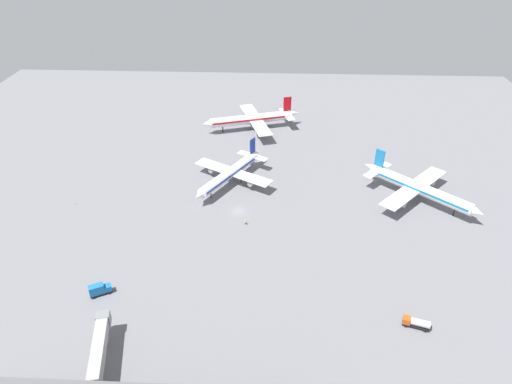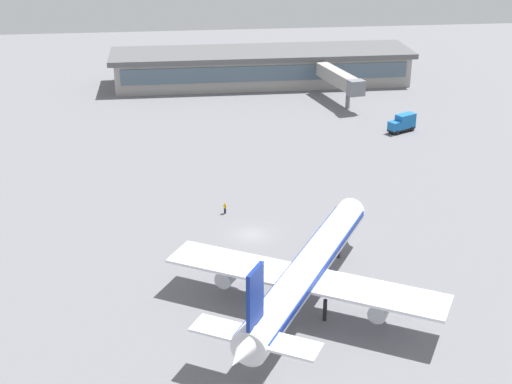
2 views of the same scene
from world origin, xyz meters
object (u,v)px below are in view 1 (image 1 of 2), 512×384
object	(u,v)px
safety_cone_near_gate	(75,204)
airplane_taxiing	(418,188)
catering_truck	(99,289)
ground_crew_worker	(246,222)
fuel_truck	(416,323)
airplane_at_gate	(231,173)
airplane_distant	(252,119)

from	to	relation	value
safety_cone_near_gate	airplane_taxiing	bearing A→B (deg)	4.05
airplane_taxiing	catering_truck	world-z (taller)	airplane_taxiing
ground_crew_worker	safety_cone_near_gate	world-z (taller)	ground_crew_worker
fuel_truck	ground_crew_worker	distance (m)	58.72
airplane_taxiing	fuel_truck	world-z (taller)	airplane_taxiing
airplane_at_gate	ground_crew_worker	xyz separation A→B (m)	(7.02, -25.05, -3.47)
fuel_truck	airplane_distant	bearing A→B (deg)	-51.09
catering_truck	ground_crew_worker	distance (m)	48.32
airplane_distant	fuel_truck	size ratio (longest dim) A/B	6.55
airplane_distant	fuel_truck	xyz separation A→B (m)	(45.34, -111.18, -3.50)
ground_crew_worker	airplane_at_gate	bearing A→B (deg)	-107.92
airplane_distant	safety_cone_near_gate	bearing A→B (deg)	30.45
catering_truck	airplane_taxiing	bearing A→B (deg)	-0.31
airplane_at_gate	safety_cone_near_gate	world-z (taller)	airplane_at_gate
airplane_distant	catering_truck	xyz separation A→B (m)	(-34.14, -104.13, -3.19)
airplane_distant	ground_crew_worker	world-z (taller)	airplane_distant
ground_crew_worker	safety_cone_near_gate	xyz separation A→B (m)	(-58.30, 8.57, -0.55)
airplane_distant	ground_crew_worker	bearing A→B (deg)	73.65
catering_truck	safety_cone_near_gate	bearing A→B (deg)	90.65
airplane_at_gate	airplane_taxiing	bearing A→B (deg)	112.90
catering_truck	safety_cone_near_gate	size ratio (longest dim) A/B	9.73
ground_crew_worker	safety_cone_near_gate	bearing A→B (deg)	-41.94
airplane_taxiing	safety_cone_near_gate	world-z (taller)	airplane_taxiing
catering_truck	safety_cone_near_gate	xyz separation A→B (m)	(-22.37, 40.87, -1.40)
airplane_taxiing	ground_crew_worker	world-z (taller)	airplane_taxiing
catering_truck	safety_cone_near_gate	distance (m)	46.62
airplane_taxiing	ground_crew_worker	size ratio (longest dim) A/B	21.03
airplane_taxiing	catering_truck	bearing A→B (deg)	-109.41
airplane_at_gate	ground_crew_worker	size ratio (longest dim) A/B	21.09
airplane_distant	airplane_taxiing	bearing A→B (deg)	119.27
airplane_at_gate	fuel_truck	bearing A→B (deg)	68.39
airplane_at_gate	safety_cone_near_gate	size ratio (longest dim) A/B	58.71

